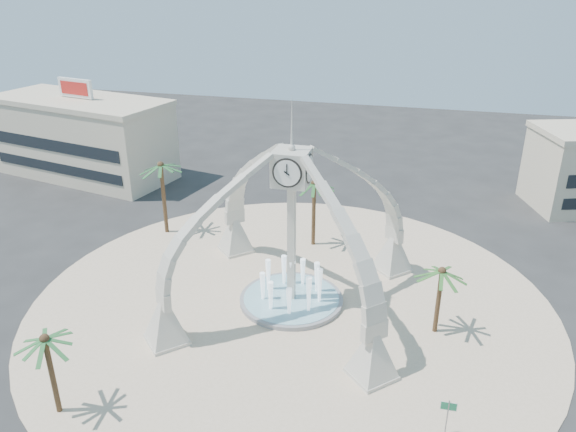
% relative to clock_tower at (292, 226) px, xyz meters
% --- Properties ---
extents(ground, '(140.00, 140.00, 0.00)m').
position_rel_clock_tower_xyz_m(ground, '(0.00, 0.00, -6.49)').
color(ground, '#282828').
rests_on(ground, ground).
extents(plaza, '(40.00, 40.00, 0.06)m').
position_rel_clock_tower_xyz_m(plaza, '(0.00, 0.00, -6.46)').
color(plaza, beige).
rests_on(plaza, ground).
extents(clock_tower, '(17.94, 17.94, 16.30)m').
position_rel_clock_tower_xyz_m(clock_tower, '(0.00, 0.00, 0.00)').
color(clock_tower, beige).
rests_on(clock_tower, ground).
extents(fountain, '(8.00, 8.00, 3.62)m').
position_rel_clock_tower_xyz_m(fountain, '(0.00, 0.00, -6.20)').
color(fountain, gray).
rests_on(fountain, ground).
extents(building_nw, '(23.75, 13.73, 11.90)m').
position_rel_clock_tower_xyz_m(building_nw, '(-32.00, 22.00, -1.66)').
color(building_nw, beige).
rests_on(building_nw, ground).
extents(palm_east, '(4.59, 4.59, 5.61)m').
position_rel_clock_tower_xyz_m(palm_east, '(10.86, -1.15, -1.61)').
color(palm_east, brown).
rests_on(palm_east, ground).
extents(palm_west, '(4.51, 4.51, 7.70)m').
position_rel_clock_tower_xyz_m(palm_west, '(-14.96, 9.09, 0.34)').
color(palm_west, brown).
rests_on(palm_west, ground).
extents(palm_north, '(4.39, 4.39, 6.91)m').
position_rel_clock_tower_xyz_m(palm_north, '(-0.50, 10.12, -0.41)').
color(palm_north, brown).
rests_on(palm_north, ground).
extents(palm_south, '(4.26, 4.26, 5.80)m').
position_rel_clock_tower_xyz_m(palm_south, '(-10.20, -14.83, -1.41)').
color(palm_south, brown).
rests_on(palm_south, ground).
extents(street_sign, '(0.89, 0.08, 2.43)m').
position_rel_clock_tower_xyz_m(street_sign, '(11.63, -10.95, -4.76)').
color(street_sign, slate).
rests_on(street_sign, ground).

